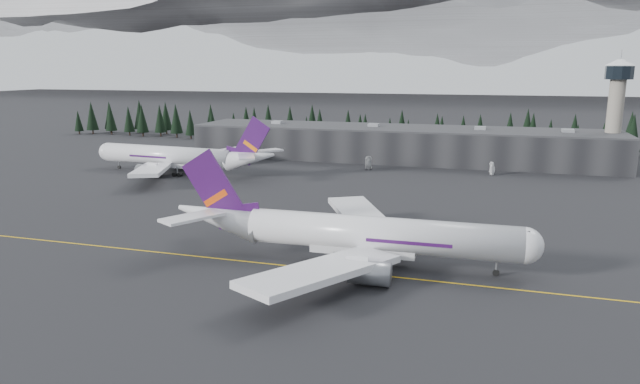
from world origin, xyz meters
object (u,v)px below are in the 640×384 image
(jet_main, at_px, (348,233))
(terminal, at_px, (399,143))
(gse_vehicle_a, at_px, (368,168))
(control_tower, at_px, (616,102))
(gse_vehicle_b, at_px, (492,173))
(jet_parked, at_px, (181,157))

(jet_main, bearing_deg, terminal, 93.62)
(jet_main, distance_m, gse_vehicle_a, 98.37)
(control_tower, height_order, gse_vehicle_b, control_tower)
(jet_main, xyz_separation_m, jet_parked, (-75.35, 70.82, 0.05))
(jet_main, bearing_deg, gse_vehicle_b, 74.62)
(terminal, distance_m, gse_vehicle_b, 42.70)
(gse_vehicle_a, bearing_deg, jet_main, -96.45)
(jet_main, xyz_separation_m, gse_vehicle_b, (24.69, 98.43, -4.87))
(jet_main, distance_m, gse_vehicle_b, 101.60)
(terminal, distance_m, jet_main, 122.43)
(jet_parked, bearing_deg, gse_vehicle_b, -160.39)
(jet_parked, xyz_separation_m, gse_vehicle_b, (100.04, 27.61, -4.92))
(control_tower, height_order, jet_parked, control_tower)
(jet_main, xyz_separation_m, gse_vehicle_a, (-16.97, 96.77, -4.97))
(terminal, relative_size, jet_main, 2.36)
(terminal, height_order, gse_vehicle_a, terminal)
(jet_main, bearing_deg, gse_vehicle_a, 98.64)
(terminal, xyz_separation_m, jet_main, (10.50, -121.98, -0.67))
(jet_parked, xyz_separation_m, gse_vehicle_a, (58.38, 25.95, -5.02))
(gse_vehicle_a, relative_size, gse_vehicle_b, 1.06)
(jet_main, relative_size, gse_vehicle_b, 15.18)
(terminal, distance_m, control_tower, 76.98)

